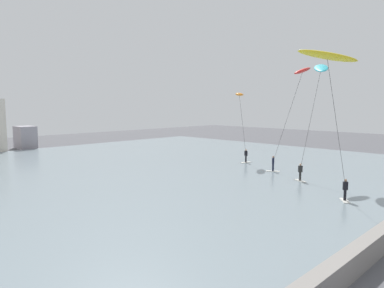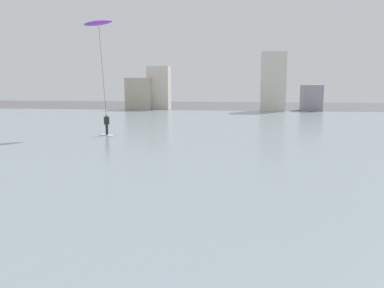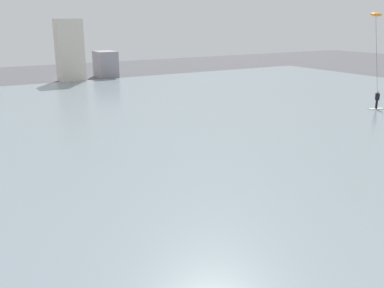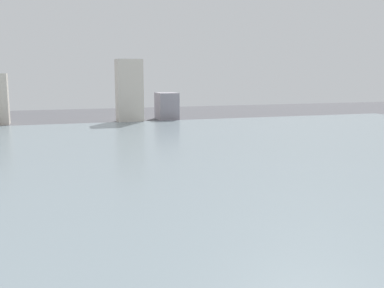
{
  "view_description": "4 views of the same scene",
  "coord_description": "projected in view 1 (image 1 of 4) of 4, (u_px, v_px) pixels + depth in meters",
  "views": [
    {
      "loc": [
        -13.35,
        -2.11,
        7.21
      ],
      "look_at": [
        -0.07,
        11.02,
        5.14
      ],
      "focal_mm": 34.12,
      "sensor_mm": 36.0,
      "label": 1
    },
    {
      "loc": [
        -0.01,
        0.4,
        4.31
      ],
      "look_at": [
        -1.39,
        11.7,
        2.51
      ],
      "focal_mm": 38.14,
      "sensor_mm": 36.0,
      "label": 2
    },
    {
      "loc": [
        -11.89,
        -0.55,
        8.02
      ],
      "look_at": [
        -3.83,
        12.85,
        3.49
      ],
      "focal_mm": 40.65,
      "sensor_mm": 36.0,
      "label": 3
    },
    {
      "loc": [
        -6.11,
        -0.09,
        6.22
      ],
      "look_at": [
        -0.72,
        16.34,
        3.47
      ],
      "focal_mm": 41.78,
      "sensor_mm": 36.0,
      "label": 4
    }
  ],
  "objects": [
    {
      "name": "kitesurfer_orange",
      "position": [
        240.0,
        101.0,
        44.63
      ],
      "size": [
        3.02,
        3.05,
        8.47
      ],
      "color": "silver",
      "rests_on": "water_bay"
    },
    {
      "name": "water_bay",
      "position": [
        41.0,
        184.0,
        32.77
      ],
      "size": [
        84.0,
        52.0,
        0.1
      ],
      "primitive_type": "cube",
      "color": "gray",
      "rests_on": "ground"
    },
    {
      "name": "kitesurfer_red",
      "position": [
        299.0,
        83.0,
        35.79
      ],
      "size": [
        2.83,
        4.13,
        10.91
      ],
      "color": "silver",
      "rests_on": "water_bay"
    },
    {
      "name": "kitesurfer_yellow",
      "position": [
        329.0,
        66.0,
        23.74
      ],
      "size": [
        5.52,
        3.83,
        10.82
      ],
      "color": "silver",
      "rests_on": "water_bay"
    },
    {
      "name": "seawall_barrier",
      "position": [
        333.0,
        277.0,
        14.06
      ],
      "size": [
        60.0,
        0.7,
        1.11
      ],
      "primitive_type": "cube",
      "color": "gray",
      "rests_on": "ground"
    },
    {
      "name": "kitesurfer_cyan",
      "position": [
        320.0,
        75.0,
        34.31
      ],
      "size": [
        5.36,
        3.02,
        11.18
      ],
      "color": "silver",
      "rests_on": "water_bay"
    }
  ]
}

